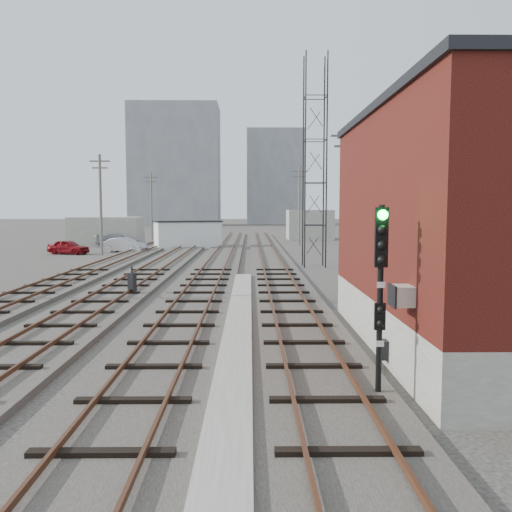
{
  "coord_description": "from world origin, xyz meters",
  "views": [
    {
      "loc": [
        0.91,
        -3.86,
        4.17
      ],
      "look_at": [
        1.15,
        18.71,
        2.2
      ],
      "focal_mm": 38.0,
      "sensor_mm": 36.0,
      "label": 1
    }
  ],
  "objects_px": {
    "switch_stand": "(132,283)",
    "car_red": "(68,247)",
    "signal_mast": "(381,286)",
    "car_grey": "(118,240)",
    "site_trailer": "(188,234)",
    "car_silver": "(125,245)"
  },
  "relations": [
    {
      "from": "switch_stand",
      "to": "car_grey",
      "type": "bearing_deg",
      "value": 125.72
    },
    {
      "from": "car_red",
      "to": "car_grey",
      "type": "height_order",
      "value": "car_grey"
    },
    {
      "from": "car_silver",
      "to": "switch_stand",
      "type": "bearing_deg",
      "value": -147.64
    },
    {
      "from": "signal_mast",
      "to": "car_red",
      "type": "distance_m",
      "value": 43.09
    },
    {
      "from": "signal_mast",
      "to": "car_red",
      "type": "relative_size",
      "value": 1.09
    },
    {
      "from": "car_grey",
      "to": "site_trailer",
      "type": "bearing_deg",
      "value": -117.53
    },
    {
      "from": "signal_mast",
      "to": "site_trailer",
      "type": "height_order",
      "value": "signal_mast"
    },
    {
      "from": "signal_mast",
      "to": "car_red",
      "type": "xyz_separation_m",
      "value": [
        -19.53,
        38.36,
        -1.87
      ]
    },
    {
      "from": "car_silver",
      "to": "car_grey",
      "type": "distance_m",
      "value": 8.25
    },
    {
      "from": "switch_stand",
      "to": "car_silver",
      "type": "xyz_separation_m",
      "value": [
        -6.44,
        26.47,
        0.07
      ]
    },
    {
      "from": "car_grey",
      "to": "switch_stand",
      "type": "bearing_deg",
      "value": -174.92
    },
    {
      "from": "switch_stand",
      "to": "car_red",
      "type": "xyz_separation_m",
      "value": [
        -11.14,
        24.31,
        0.02
      ]
    },
    {
      "from": "site_trailer",
      "to": "signal_mast",
      "type": "bearing_deg",
      "value": -97.96
    },
    {
      "from": "switch_stand",
      "to": "site_trailer",
      "type": "xyz_separation_m",
      "value": [
        -1.0,
        31.72,
        0.83
      ]
    },
    {
      "from": "site_trailer",
      "to": "car_red",
      "type": "distance_m",
      "value": 12.58
    },
    {
      "from": "signal_mast",
      "to": "site_trailer",
      "type": "distance_m",
      "value": 46.74
    },
    {
      "from": "site_trailer",
      "to": "car_grey",
      "type": "distance_m",
      "value": 8.47
    },
    {
      "from": "signal_mast",
      "to": "car_grey",
      "type": "height_order",
      "value": "signal_mast"
    },
    {
      "from": "car_red",
      "to": "car_silver",
      "type": "relative_size",
      "value": 0.91
    },
    {
      "from": "signal_mast",
      "to": "switch_stand",
      "type": "height_order",
      "value": "signal_mast"
    },
    {
      "from": "switch_stand",
      "to": "car_silver",
      "type": "height_order",
      "value": "switch_stand"
    },
    {
      "from": "signal_mast",
      "to": "switch_stand",
      "type": "relative_size",
      "value": 3.14
    }
  ]
}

